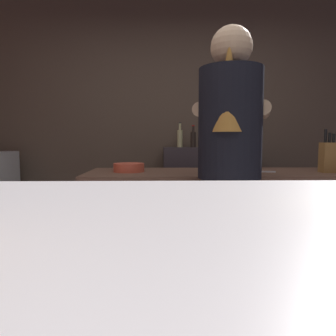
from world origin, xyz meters
name	(u,v)px	position (x,y,z in m)	size (l,w,h in m)	color
wall_back	(178,121)	(0.00, 2.20, 1.35)	(5.20, 0.10, 2.70)	brown
prep_counter	(238,236)	(0.35, 0.78, 0.46)	(2.10, 0.60, 0.91)	brown
back_shelf	(208,196)	(0.31, 1.92, 0.53)	(0.96, 0.36, 1.05)	#3C3337
bartender	(229,164)	(0.17, 0.33, 1.00)	(0.50, 0.55, 1.73)	#2A2C39
knife_block	(329,157)	(0.92, 0.70, 1.02)	(0.10, 0.08, 0.29)	olive
mixing_bowl	(129,167)	(-0.42, 0.78, 0.94)	(0.21, 0.21, 0.06)	#C64E35
chefs_knife	(257,171)	(0.45, 0.73, 0.92)	(0.24, 0.03, 0.01)	silver
bottle_olive_oil	(193,139)	(0.14, 1.83, 1.14)	(0.06, 0.06, 0.23)	black
bottle_vinegar	(214,138)	(0.35, 1.85, 1.15)	(0.08, 0.08, 0.25)	#CED184
bottle_hot_sauce	(180,138)	(0.01, 1.98, 1.16)	(0.06, 0.06, 0.26)	#CBC888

